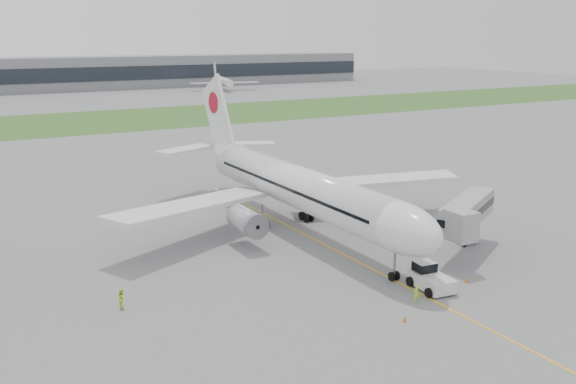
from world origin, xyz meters
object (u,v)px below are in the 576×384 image
pushback_tug (430,277)px  ground_crew_near (416,294)px  jet_bridge (466,213)px  airliner (293,184)px

pushback_tug → ground_crew_near: (-3.32, -1.94, -0.25)m
jet_bridge → ground_crew_near: 15.79m
airliner → pushback_tug: airliner is taller
airliner → pushback_tug: 23.61m
pushback_tug → ground_crew_near: size_ratio=2.93×
ground_crew_near → pushback_tug: bearing=-161.2°
airliner → jet_bridge: (11.65, -17.44, -1.04)m
pushback_tug → airliner: bearing=100.2°
airliner → ground_crew_near: (-1.66, -25.05, -4.84)m
ground_crew_near → airliner: bearing=-105.4°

